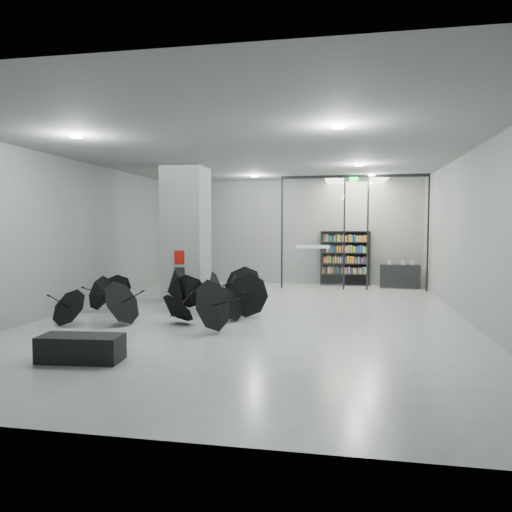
% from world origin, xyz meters
% --- Properties ---
extents(room, '(14.00, 14.02, 4.01)m').
position_xyz_m(room, '(0.00, 0.00, 2.84)').
color(room, gray).
rests_on(room, ground).
extents(column, '(1.20, 1.20, 4.00)m').
position_xyz_m(column, '(-2.50, 2.00, 2.00)').
color(column, slate).
rests_on(column, ground).
extents(fire_cabinet, '(0.28, 0.04, 0.38)m').
position_xyz_m(fire_cabinet, '(-2.50, 1.38, 1.35)').
color(fire_cabinet, '#A50A07').
rests_on(fire_cabinet, column).
extents(info_panel, '(0.30, 0.03, 0.42)m').
position_xyz_m(info_panel, '(-2.50, 1.38, 0.85)').
color(info_panel, black).
rests_on(info_panel, column).
extents(exit_sign, '(0.30, 0.06, 0.15)m').
position_xyz_m(exit_sign, '(2.40, 5.30, 3.82)').
color(exit_sign, '#0CE533').
rests_on(exit_sign, room).
extents(glass_partition, '(5.06, 0.08, 4.00)m').
position_xyz_m(glass_partition, '(2.39, 5.50, 2.18)').
color(glass_partition, silver).
rests_on(glass_partition, ground).
extents(bench, '(1.40, 0.70, 0.43)m').
position_xyz_m(bench, '(-2.14, -4.45, 0.22)').
color(bench, black).
rests_on(bench, ground).
extents(bookshelf, '(1.88, 0.48, 2.05)m').
position_xyz_m(bookshelf, '(2.14, 6.75, 1.02)').
color(bookshelf, black).
rests_on(bookshelf, ground).
extents(shop_counter, '(1.44, 0.65, 0.85)m').
position_xyz_m(shop_counter, '(4.09, 6.28, 0.42)').
color(shop_counter, black).
rests_on(shop_counter, ground).
extents(umbrella_cluster, '(5.32, 4.69, 1.30)m').
position_xyz_m(umbrella_cluster, '(-1.73, -0.22, 0.32)').
color(umbrella_cluster, black).
rests_on(umbrella_cluster, ground).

